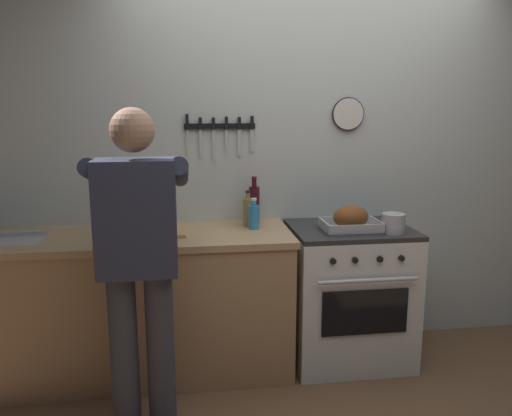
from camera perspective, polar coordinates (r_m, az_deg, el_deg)
name	(u,v)px	position (r m, az deg, el deg)	size (l,w,h in m)	color
wall_back	(305,160)	(3.55, 5.53, 5.38)	(6.00, 0.13, 2.60)	silver
counter_block	(126,304)	(3.33, -14.28, -10.33)	(2.03, 0.65, 0.90)	tan
stove	(348,294)	(3.47, 10.26, -9.37)	(0.76, 0.67, 0.90)	white
person_cook	(138,254)	(2.58, -12.97, -5.04)	(0.51, 0.63, 1.66)	#383842
roasting_pan	(351,220)	(3.23, 10.51, -1.31)	(0.35, 0.26, 0.16)	#B7B7BC
saucepan	(393,223)	(3.24, 15.06, -1.66)	(0.14, 0.14, 0.12)	#B7B7BC
cutting_board	(156,233)	(3.15, -11.08, -2.74)	(0.36, 0.24, 0.02)	tan
bottle_cooking_oil	(133,215)	(3.27, -13.59, -0.76)	(0.07, 0.07, 0.24)	gold
bottle_dish_soap	(254,216)	(3.22, -0.25, -0.93)	(0.07, 0.07, 0.20)	#338CCC
bottle_hot_sauce	(156,216)	(3.32, -11.10, -0.89)	(0.05, 0.05, 0.18)	red
bottle_wine_red	(254,204)	(3.37, -0.21, 0.47)	(0.07, 0.07, 0.31)	#47141E
bottle_vinegar	(248,211)	(3.30, -0.89, -0.37)	(0.06, 0.06, 0.23)	#997F4C
bottle_olive_oil	(109,213)	(3.21, -16.06, -0.55)	(0.07, 0.07, 0.31)	#385623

